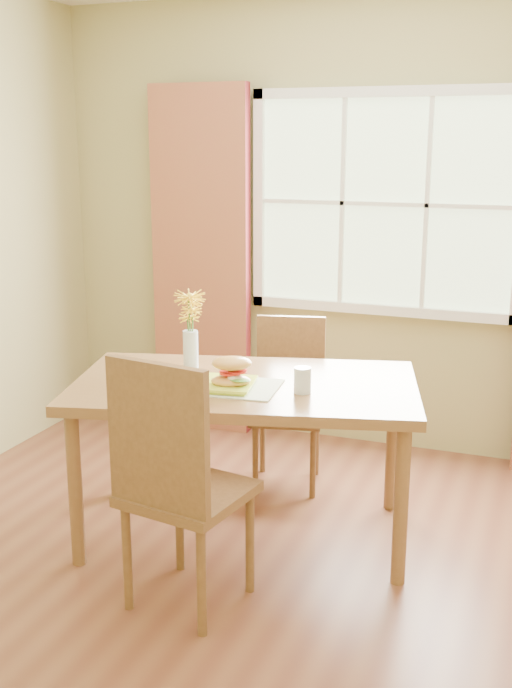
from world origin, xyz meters
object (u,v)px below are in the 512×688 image
at_px(chair_near, 174,477).
at_px(chair_far, 289,394).
at_px(flower_vase, 190,320).
at_px(dining_table, 245,398).
at_px(water_glass, 302,381).
at_px(croissant_sandwich, 232,372).

bearing_deg(chair_near, chair_far, 99.44).
bearing_deg(flower_vase, dining_table, -20.90).
relative_size(dining_table, chair_near, 1.63).
xyz_separation_m(water_glass, flower_vase, (-0.64, 0.18, 0.19)).
relative_size(chair_far, water_glass, 7.89).
bearing_deg(chair_far, flower_vase, -132.55).
relative_size(croissant_sandwich, water_glass, 1.88).
relative_size(dining_table, flower_vase, 4.57).
xyz_separation_m(chair_far, water_glass, (0.32, -0.75, 0.33)).
bearing_deg(water_glass, chair_near, -115.56).
bearing_deg(flower_vase, water_glass, -16.23).
bearing_deg(chair_near, dining_table, 98.09).
xyz_separation_m(dining_table, chair_near, (-0.02, -0.71, -0.10)).
relative_size(water_glass, flower_vase, 0.30).
distance_m(dining_table, chair_near, 0.72).
xyz_separation_m(chair_near, water_glass, (0.31, 0.66, 0.24)).
relative_size(chair_far, flower_vase, 2.39).
bearing_deg(chair_far, croissant_sandwich, -102.76).
height_order(chair_near, chair_far, chair_near).
xyz_separation_m(croissant_sandwich, flower_vase, (-0.33, 0.26, 0.15)).
relative_size(chair_far, croissant_sandwich, 4.20).
distance_m(chair_near, flower_vase, 1.00).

